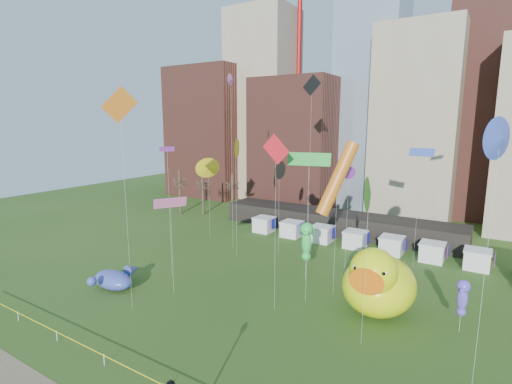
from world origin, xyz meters
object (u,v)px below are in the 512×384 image
Objects in this scene: big_duck at (378,282)px; seahorse_green at (306,238)px; whale_inflatable at (114,279)px; small_duck at (384,289)px; seahorse_purple at (463,295)px.

big_duck is 10.07m from seahorse_green.
seahorse_green reaches higher than whale_inflatable.
small_duck is 27.90m from whale_inflatable.
small_duck reaches higher than whale_inflatable.
small_duck is at bearing -28.28° from seahorse_green.
big_duck is 3.50m from small_duck.
seahorse_purple reaches higher than small_duck.
seahorse_purple is 33.57m from whale_inflatable.
small_duck is (-0.08, 3.00, -1.80)m from big_duck.
seahorse_purple is (15.82, -3.34, -1.41)m from seahorse_green.
big_duck is 26.91m from whale_inflatable.
whale_inflatable is (-32.03, -9.78, -2.32)m from seahorse_purple.
seahorse_green reaches higher than small_duck.
seahorse_purple reaches higher than whale_inflatable.
big_duck is 6.82m from seahorse_purple.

